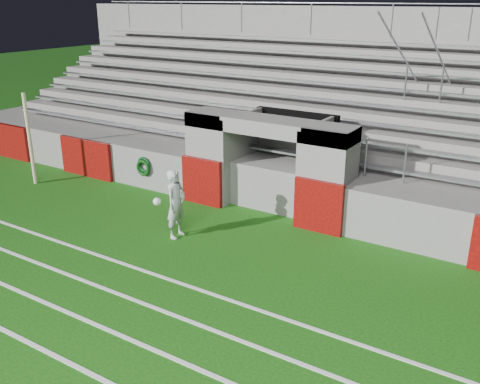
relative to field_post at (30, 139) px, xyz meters
The scene contains 5 objects.
ground 7.67m from the field_post, 11.80° to the right, with size 90.00×90.00×0.00m, color #144D0C.
field_post is the anchor object (origin of this frame).
stadium_structure 9.78m from the field_post, 41.10° to the left, with size 26.00×8.48×5.42m.
goalkeeper_with_ball 6.42m from the field_post, ahead, with size 0.65×0.75×1.72m.
hose_coil 3.72m from the field_post, 22.21° to the left, with size 0.51×0.14×0.59m.
Camera 1 is at (6.77, -8.60, 5.62)m, focal length 40.00 mm.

